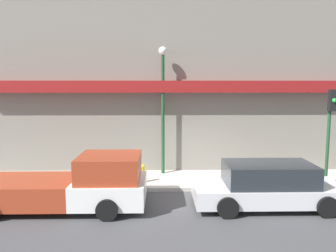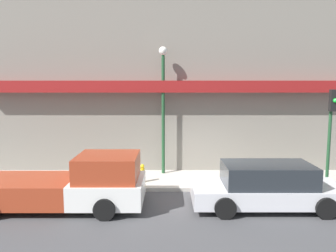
{
  "view_description": "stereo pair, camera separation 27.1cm",
  "coord_description": "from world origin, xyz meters",
  "px_view_note": "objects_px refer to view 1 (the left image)",
  "views": [
    {
      "loc": [
        -1.32,
        -11.78,
        3.94
      ],
      "look_at": [
        -1.06,
        1.04,
        2.34
      ],
      "focal_mm": 35.0,
      "sensor_mm": 36.0,
      "label": 1
    },
    {
      "loc": [
        -1.05,
        -11.79,
        3.94
      ],
      "look_at": [
        -1.06,
        1.04,
        2.34
      ],
      "focal_mm": 35.0,
      "sensor_mm": 36.0,
      "label": 2
    }
  ],
  "objects_px": {
    "pickup_truck": "(70,185)",
    "fire_hydrant": "(143,173)",
    "street_lamp": "(163,95)",
    "parked_car": "(268,186)",
    "traffic_light": "(330,120)"
  },
  "relations": [
    {
      "from": "parked_car",
      "to": "street_lamp",
      "type": "distance_m",
      "value": 5.75
    },
    {
      "from": "parked_car",
      "to": "street_lamp",
      "type": "bearing_deg",
      "value": 131.83
    },
    {
      "from": "parked_car",
      "to": "traffic_light",
      "type": "relative_size",
      "value": 1.32
    },
    {
      "from": "parked_car",
      "to": "fire_hydrant",
      "type": "relative_size",
      "value": 6.71
    },
    {
      "from": "pickup_truck",
      "to": "street_lamp",
      "type": "bearing_deg",
      "value": 50.27
    },
    {
      "from": "pickup_truck",
      "to": "traffic_light",
      "type": "distance_m",
      "value": 9.68
    },
    {
      "from": "pickup_truck",
      "to": "fire_hydrant",
      "type": "height_order",
      "value": "pickup_truck"
    },
    {
      "from": "street_lamp",
      "to": "parked_car",
      "type": "bearing_deg",
      "value": -47.23
    },
    {
      "from": "fire_hydrant",
      "to": "street_lamp",
      "type": "distance_m",
      "value": 3.41
    },
    {
      "from": "street_lamp",
      "to": "pickup_truck",
      "type": "bearing_deg",
      "value": -129.28
    },
    {
      "from": "parked_car",
      "to": "street_lamp",
      "type": "xyz_separation_m",
      "value": [
        -3.4,
        3.67,
        2.83
      ]
    },
    {
      "from": "pickup_truck",
      "to": "parked_car",
      "type": "bearing_deg",
      "value": -0.44
    },
    {
      "from": "pickup_truck",
      "to": "parked_car",
      "type": "relative_size",
      "value": 1.17
    },
    {
      "from": "pickup_truck",
      "to": "fire_hydrant",
      "type": "xyz_separation_m",
      "value": [
        2.2,
        2.33,
        -0.26
      ]
    },
    {
      "from": "fire_hydrant",
      "to": "street_lamp",
      "type": "xyz_separation_m",
      "value": [
        0.8,
        1.35,
        3.03
      ]
    }
  ]
}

